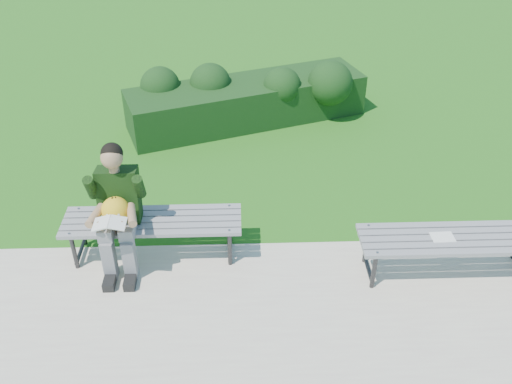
% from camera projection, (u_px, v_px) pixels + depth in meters
% --- Properties ---
extents(ground, '(80.00, 80.00, 0.00)m').
position_uv_depth(ground, '(248.00, 245.00, 6.15)').
color(ground, '#3A7021').
rests_on(ground, ground).
extents(walkway, '(30.00, 3.50, 0.02)m').
position_uv_depth(walkway, '(253.00, 380.00, 4.70)').
color(walkway, beige).
rests_on(walkway, ground).
extents(hedge, '(3.58, 1.96, 0.90)m').
position_uv_depth(hedge, '(249.00, 96.00, 8.35)').
color(hedge, '#183D12').
rests_on(hedge, ground).
extents(bench_left, '(1.80, 0.50, 0.46)m').
position_uv_depth(bench_left, '(152.00, 224.00, 5.78)').
color(bench_left, gray).
rests_on(bench_left, walkway).
extents(bench_right, '(1.80, 0.50, 0.46)m').
position_uv_depth(bench_right, '(452.00, 241.00, 5.54)').
color(bench_right, gray).
rests_on(bench_right, walkway).
extents(seated_boy, '(0.56, 0.76, 1.31)m').
position_uv_depth(seated_boy, '(117.00, 206.00, 5.52)').
color(seated_boy, gray).
rests_on(seated_boy, walkway).
extents(paper_sheet, '(0.23, 0.17, 0.01)m').
position_uv_depth(paper_sheet, '(443.00, 237.00, 5.51)').
color(paper_sheet, white).
rests_on(paper_sheet, bench_right).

